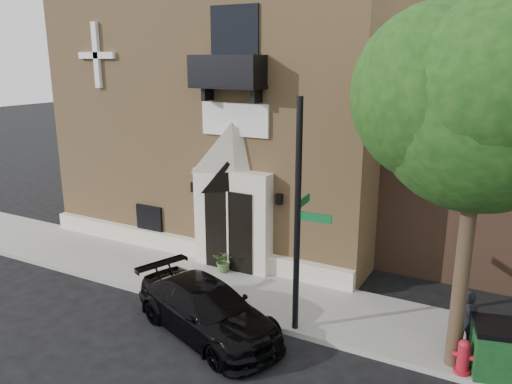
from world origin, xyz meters
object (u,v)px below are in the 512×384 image
black_sedan (207,309)px  street_sign (298,218)px  fire_hydrant (463,357)px  pedestrian_near (466,322)px

black_sedan → street_sign: 3.27m
fire_hydrant → street_sign: bearing=179.7°
fire_hydrant → pedestrian_near: pedestrian_near is taller
street_sign → black_sedan: bearing=-155.4°
street_sign → fire_hydrant: (3.90, -0.02, -2.50)m
street_sign → pedestrian_near: bearing=7.5°
black_sedan → fire_hydrant: size_ratio=5.73×
pedestrian_near → black_sedan: bearing=19.1°
fire_hydrant → pedestrian_near: bearing=95.2°
street_sign → pedestrian_near: (3.83, 0.77, -2.09)m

